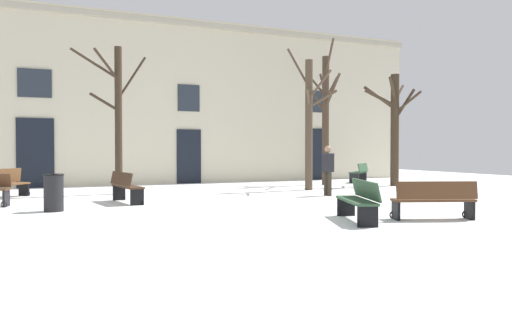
{
  "coord_description": "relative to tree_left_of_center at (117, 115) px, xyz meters",
  "views": [
    {
      "loc": [
        -6.12,
        -12.14,
        1.53
      ],
      "look_at": [
        0.0,
        1.8,
        1.18
      ],
      "focal_mm": 34.73,
      "sensor_mm": 36.0,
      "label": 1
    }
  ],
  "objects": [
    {
      "name": "tree_left_of_center",
      "position": [
        0.0,
        0.0,
        0.0
      ],
      "size": [
        2.48,
        0.77,
        4.96
      ],
      "color": "#382B1E",
      "rests_on": "ground"
    },
    {
      "name": "ground_plane",
      "position": [
        3.7,
        -5.01,
        -2.68
      ],
      "size": [
        36.96,
        36.96,
        0.0
      ],
      "primitive_type": "plane",
      "color": "white"
    },
    {
      "name": "person_strolling",
      "position": [
        6.17,
        -3.39,
        -1.78
      ],
      "size": [
        0.26,
        0.4,
        1.63
      ],
      "rotation": [
        0.0,
        0.0,
        1.68
      ],
      "color": "#2D271E",
      "rests_on": "ground"
    },
    {
      "name": "bench_near_center_tree",
      "position": [
        5.35,
        -8.97,
        -2.24
      ],
      "size": [
        1.81,
        1.06,
        0.84
      ],
      "rotation": [
        0.0,
        0.0,
        2.78
      ],
      "color": "#51331E",
      "rests_on": "ground"
    },
    {
      "name": "bench_near_lamp",
      "position": [
        -3.49,
        -0.02,
        -2.22
      ],
      "size": [
        1.55,
        1.66,
        0.91
      ],
      "rotation": [
        0.0,
        0.0,
        0.84
      ],
      "color": "brown",
      "rests_on": "ground"
    },
    {
      "name": "tree_center",
      "position": [
        8.74,
        0.92,
        0.31
      ],
      "size": [
        1.42,
        2.31,
        5.99
      ],
      "color": "#423326",
      "rests_on": "ground"
    },
    {
      "name": "litter_bin",
      "position": [
        -2.11,
        -4.13,
        -2.22
      ],
      "size": [
        0.49,
        0.49,
        0.91
      ],
      "color": "black",
      "rests_on": "ground"
    },
    {
      "name": "tree_near_facade",
      "position": [
        11.0,
        -0.77,
        -0.14
      ],
      "size": [
        2.59,
        2.19,
        4.59
      ],
      "color": "#382B1E",
      "rests_on": "ground"
    },
    {
      "name": "tree_foreground",
      "position": [
        6.74,
        -1.17,
        -0.12
      ],
      "size": [
        1.49,
        1.88,
        5.32
      ],
      "color": "#4C3D2D",
      "rests_on": "ground"
    },
    {
      "name": "building_facade",
      "position": [
        3.69,
        4.21,
        1.01
      ],
      "size": [
        23.1,
        0.6,
        7.27
      ],
      "color": "beige",
      "rests_on": "ground"
    },
    {
      "name": "bench_by_litter_bin",
      "position": [
        10.97,
        1.6,
        -2.23
      ],
      "size": [
        1.5,
        1.38,
        0.87
      ],
      "rotation": [
        0.0,
        0.0,
        3.84
      ],
      "color": "#2D4C33",
      "rests_on": "ground"
    },
    {
      "name": "bench_far_corner",
      "position": [
        3.75,
        -8.48,
        -2.23
      ],
      "size": [
        1.08,
        1.88,
        0.87
      ],
      "rotation": [
        0.0,
        0.0,
        4.37
      ],
      "color": "#2D4C33",
      "rests_on": "ground"
    },
    {
      "name": "bench_back_to_back_left",
      "position": [
        -0.18,
        -2.87,
        -2.21
      ],
      "size": [
        0.71,
        1.79,
        0.88
      ],
      "rotation": [
        0.0,
        0.0,
        1.72
      ],
      "color": "#3D2819",
      "rests_on": "ground"
    }
  ]
}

